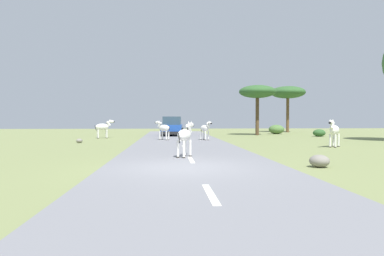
% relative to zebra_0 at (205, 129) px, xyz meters
% --- Properties ---
extents(ground_plane, '(90.00, 90.00, 0.00)m').
position_rel_zebra_0_xyz_m(ground_plane, '(-2.21, -14.06, -0.88)').
color(ground_plane, olive).
extents(road, '(6.00, 64.00, 0.05)m').
position_rel_zebra_0_xyz_m(road, '(-1.82, -14.06, -0.86)').
color(road, slate).
rests_on(road, ground_plane).
extents(lane_markings, '(0.16, 56.00, 0.01)m').
position_rel_zebra_0_xyz_m(lane_markings, '(-1.82, -15.06, -0.83)').
color(lane_markings, silver).
rests_on(lane_markings, road).
extents(zebra_0, '(0.86, 1.38, 1.40)m').
position_rel_zebra_0_xyz_m(zebra_0, '(0.00, 0.00, 0.00)').
color(zebra_0, silver).
rests_on(zebra_0, road).
extents(zebra_1, '(1.54, 0.89, 1.54)m').
position_rel_zebra_0_xyz_m(zebra_1, '(-7.93, 3.72, 0.04)').
color(zebra_1, silver).
rests_on(zebra_1, ground_plane).
extents(zebra_2, '(1.25, 1.42, 1.59)m').
position_rel_zebra_0_xyz_m(zebra_2, '(6.55, -6.24, 0.06)').
color(zebra_2, silver).
rests_on(zebra_2, ground_plane).
extents(zebra_3, '(0.89, 1.43, 1.45)m').
position_rel_zebra_0_xyz_m(zebra_3, '(-2.00, -11.04, 0.03)').
color(zebra_3, silver).
rests_on(zebra_3, road).
extents(zebra_4, '(1.22, 1.18, 1.43)m').
position_rel_zebra_0_xyz_m(zebra_4, '(-3.02, 0.42, 0.02)').
color(zebra_4, silver).
rests_on(zebra_4, road).
extents(car_0, '(2.23, 4.44, 1.74)m').
position_rel_zebra_0_xyz_m(car_0, '(-2.30, 7.33, -0.04)').
color(car_0, '#1E479E').
rests_on(car_0, road).
extents(tree_2, '(3.54, 3.54, 4.82)m').
position_rel_zebra_0_xyz_m(tree_2, '(5.93, 8.16, 3.26)').
color(tree_2, '#4C3823').
rests_on(tree_2, ground_plane).
extents(tree_3, '(4.06, 4.06, 5.39)m').
position_rel_zebra_0_xyz_m(tree_3, '(11.34, 15.10, 3.74)').
color(tree_3, brown).
rests_on(tree_3, ground_plane).
extents(bush_0, '(1.09, 0.98, 0.65)m').
position_rel_zebra_0_xyz_m(bush_0, '(10.77, 5.18, -0.56)').
color(bush_0, '#2D5628').
rests_on(bush_0, ground_plane).
extents(bush_1, '(1.60, 1.44, 0.96)m').
position_rel_zebra_0_xyz_m(bush_1, '(8.59, 10.59, -0.41)').
color(bush_1, '#4C7038').
rests_on(bush_1, ground_plane).
extents(rock_0, '(0.65, 0.65, 0.41)m').
position_rel_zebra_0_xyz_m(rock_0, '(2.28, -14.01, -0.68)').
color(rock_0, gray).
rests_on(rock_0, ground_plane).
extents(rock_1, '(0.40, 0.41, 0.29)m').
position_rel_zebra_0_xyz_m(rock_1, '(-8.51, -1.69, -0.74)').
color(rock_1, gray).
rests_on(rock_1, ground_plane).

